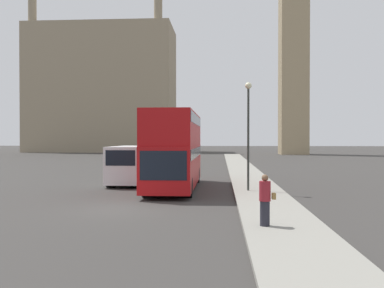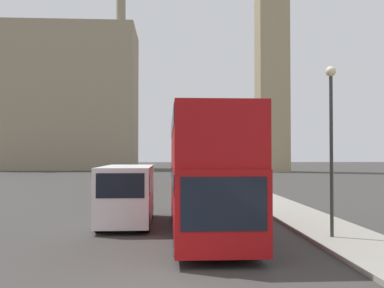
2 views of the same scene
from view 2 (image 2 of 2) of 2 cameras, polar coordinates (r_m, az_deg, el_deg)
The scene contains 5 objects.
building_block_distant at distance 89.06m, azimuth -17.74°, elevation 5.74°, with size 31.64×14.41×33.79m.
red_double_decker_bus at distance 16.23m, azimuth 1.88°, elevation -3.22°, with size 2.58×10.42×4.47m.
white_van at distance 18.52m, azimuth -8.65°, elevation -6.51°, with size 2.10×5.47×2.49m.
street_lamp at distance 15.60m, azimuth 18.06°, elevation 2.44°, with size 0.36×0.36×5.91m.
parked_sedan at distance 37.49m, azimuth -7.96°, elevation -4.85°, with size 1.89×4.48×1.56m.
Camera 2 is at (0.14, -8.78, 3.00)m, focal length 40.00 mm.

